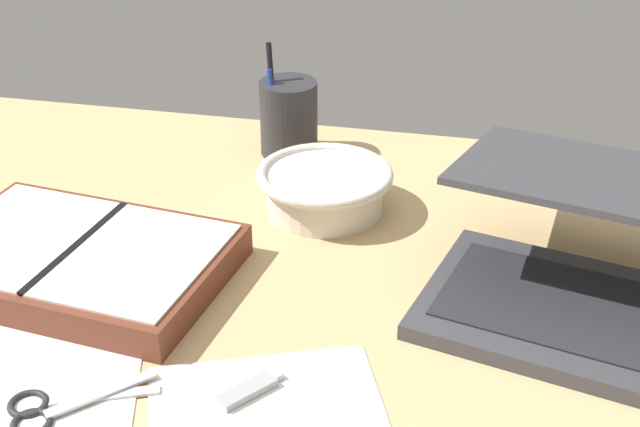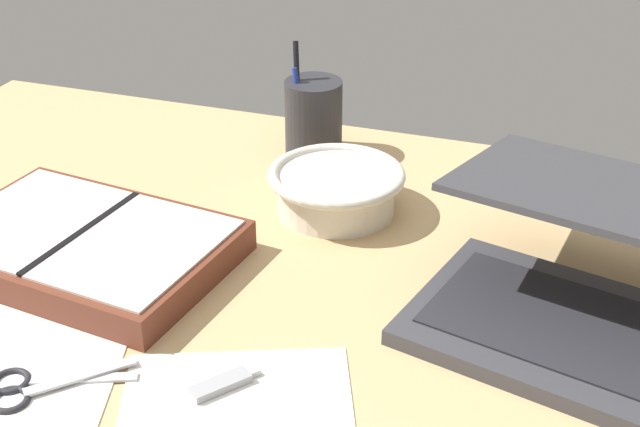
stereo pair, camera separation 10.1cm
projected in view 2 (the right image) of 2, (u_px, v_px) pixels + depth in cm
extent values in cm
cube|color=tan|center=(276.00, 315.00, 97.64)|extent=(140.00, 100.00, 2.00)
cube|color=#38383D|center=(568.00, 333.00, 91.58)|extent=(36.01, 28.77, 1.80)
cube|color=#232328|center=(570.00, 325.00, 91.09)|extent=(30.86, 21.91, 0.24)
cube|color=#38383D|center=(614.00, 195.00, 92.97)|extent=(35.99, 28.71, 3.43)
cube|color=silver|center=(613.00, 197.00, 92.65)|extent=(33.00, 25.94, 2.69)
cylinder|color=silver|center=(336.00, 193.00, 115.03)|extent=(15.08, 15.08, 5.21)
torus|color=silver|center=(337.00, 175.00, 113.77)|extent=(17.74, 17.74, 1.42)
cylinder|color=#28282D|center=(314.00, 117.00, 129.68)|extent=(8.39, 8.39, 10.96)
cylinder|color=black|center=(298.00, 96.00, 127.82)|extent=(2.72, 4.79, 15.29)
cylinder|color=#233899|center=(300.00, 110.00, 127.75)|extent=(3.14, 2.54, 12.11)
cube|color=brown|center=(85.00, 247.00, 104.60)|extent=(35.89, 26.93, 3.79)
cube|color=silver|center=(29.00, 217.00, 106.69)|extent=(17.89, 22.64, 0.30)
cube|color=silver|center=(139.00, 248.00, 100.51)|extent=(17.89, 22.64, 0.30)
cube|color=black|center=(82.00, 231.00, 103.53)|extent=(3.40, 20.82, 0.30)
cube|color=#B7B7BC|center=(81.00, 376.00, 86.03)|extent=(8.37, 8.68, 0.30)
cube|color=#B7B7BC|center=(81.00, 379.00, 86.17)|extent=(10.51, 5.23, 0.30)
torus|color=#232328|center=(10.00, 400.00, 83.48)|extent=(3.90, 3.90, 0.70)
torus|color=#232328|center=(11.00, 381.00, 85.83)|extent=(3.90, 3.90, 0.70)
cube|color=white|center=(23.00, 348.00, 90.74)|extent=(27.71, 30.94, 0.16)
cube|color=#99999E|center=(219.00, 385.00, 85.07)|extent=(5.23, 5.98, 1.00)
cube|color=silver|center=(252.00, 372.00, 86.81)|extent=(1.68, 1.68, 0.60)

